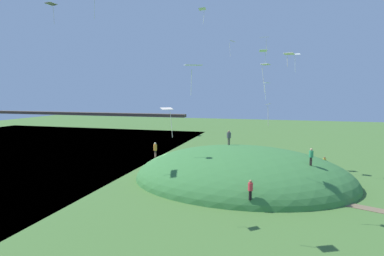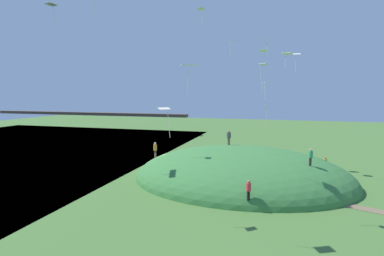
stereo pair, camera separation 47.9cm
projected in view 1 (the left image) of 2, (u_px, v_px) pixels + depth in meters
ground_plane at (159, 173)px, 36.99m from camera, size 160.00×160.00×0.00m
grass_hill at (241, 180)px, 33.95m from camera, size 23.92×18.01×7.41m
bridge_deck_far at (84, 114)px, 76.26m from camera, size 52.66×1.80×0.70m
person_near_shore at (229, 136)px, 35.72m from camera, size 0.67×0.67×1.70m
person_watching_kites at (311, 155)px, 28.92m from camera, size 0.40×0.40×1.63m
person_walking_path at (324, 162)px, 38.32m from camera, size 0.41×0.41×1.70m
person_on_hilltop at (250, 187)px, 24.99m from camera, size 0.56×0.56×1.70m
person_with_child at (155, 148)px, 36.21m from camera, size 0.54×0.54×1.84m
kite_0 at (93, 0)px, 31.06m from camera, size 0.64×0.63×2.06m
kite_1 at (51, 5)px, 29.80m from camera, size 0.84×1.12×1.90m
kite_2 at (167, 111)px, 22.18m from camera, size 1.01×0.98×2.19m
kite_3 at (193, 66)px, 19.44m from camera, size 1.34×1.18×1.96m
kite_4 at (296, 55)px, 35.00m from camera, size 0.98×0.68×2.12m
kite_5 at (268, 107)px, 26.73m from camera, size 0.54×0.70×2.02m
kite_6 at (265, 68)px, 22.64m from camera, size 0.80×0.74×2.14m
kite_7 at (264, 38)px, 36.55m from camera, size 1.05×0.84×2.10m
kite_8 at (232, 42)px, 39.86m from camera, size 0.74×0.97×2.10m
kite_9 at (263, 51)px, 38.34m from camera, size 1.06×0.81×1.70m
kite_10 at (202, 10)px, 26.86m from camera, size 0.71×0.93×1.40m
kite_11 at (267, 84)px, 33.24m from camera, size 0.81×0.94×1.88m
kite_12 at (289, 54)px, 23.37m from camera, size 0.88×0.74×1.05m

